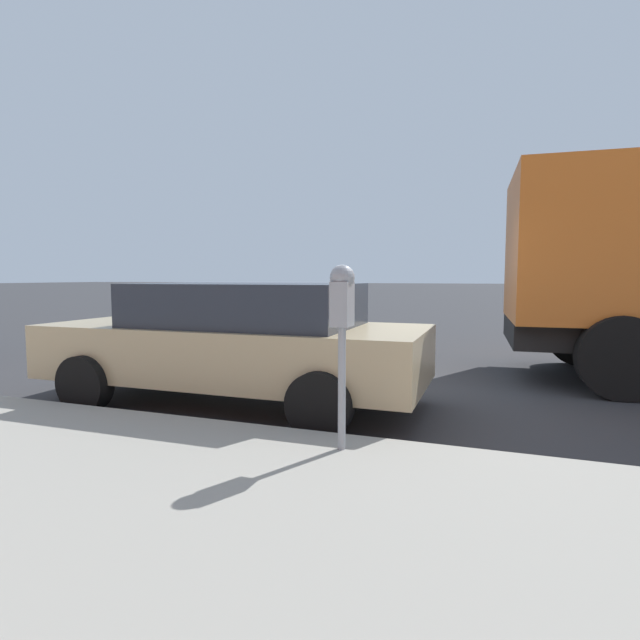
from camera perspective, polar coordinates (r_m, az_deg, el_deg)
The scene contains 3 objects.
ground_plane at distance 6.55m, azimuth 5.44°, elevation -8.37°, with size 220.00×220.00×0.00m, color #333335.
parking_meter at distance 3.79m, azimuth 2.55°, elevation 1.19°, with size 0.21×0.19×1.43m.
car_tan at distance 5.96m, azimuth -9.46°, elevation -2.29°, with size 2.00×4.51×1.43m.
Camera 1 is at (-6.18, -1.57, 1.51)m, focal length 28.00 mm.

